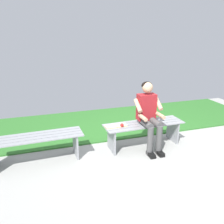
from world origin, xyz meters
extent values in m
cube|color=#9E9E99|center=(1.00, 1.00, -0.02)|extent=(10.00, 7.00, 0.04)
cube|color=#2D6B28|center=(1.00, -1.40, 0.01)|extent=(9.00, 2.06, 0.03)
cube|color=gray|center=(0.01, -0.17, 0.47)|extent=(1.58, 0.15, 0.02)
cube|color=gray|center=(0.00, -0.06, 0.47)|extent=(1.58, 0.15, 0.02)
cube|color=gray|center=(0.00, 0.06, 0.47)|extent=(1.58, 0.15, 0.02)
cube|color=gray|center=(-0.01, 0.17, 0.47)|extent=(1.58, 0.15, 0.02)
cube|color=gray|center=(-0.67, -0.02, 0.23)|extent=(0.04, 0.40, 0.46)
cube|color=gray|center=(0.67, 0.02, 0.23)|extent=(0.04, 0.40, 0.46)
cube|color=gray|center=(2.00, -0.17, 0.47)|extent=(1.56, 0.15, 0.02)
cube|color=gray|center=(2.00, -0.06, 0.47)|extent=(1.56, 0.15, 0.02)
cube|color=gray|center=(1.99, 0.06, 0.47)|extent=(1.56, 0.15, 0.02)
cube|color=gray|center=(1.99, 0.17, 0.47)|extent=(1.56, 0.15, 0.02)
cube|color=gray|center=(1.34, -0.02, 0.23)|extent=(0.04, 0.40, 0.46)
cube|color=maroon|center=(-0.04, -0.02, 0.80)|extent=(0.34, 0.20, 0.50)
sphere|color=tan|center=(-0.04, -0.01, 1.18)|extent=(0.20, 0.20, 0.20)
ellipsoid|color=black|center=(-0.04, -0.04, 1.21)|extent=(0.20, 0.19, 0.15)
cylinder|color=#4C4C4C|center=(-0.13, 0.18, 0.55)|extent=(0.13, 0.40, 0.13)
cylinder|color=#4C4C4C|center=(0.05, 0.18, 0.55)|extent=(0.13, 0.40, 0.13)
cylinder|color=#4C4C4C|center=(-0.13, 0.38, 0.27)|extent=(0.11, 0.11, 0.55)
cube|color=black|center=(-0.13, 0.44, 0.04)|extent=(0.10, 0.22, 0.07)
cylinder|color=#4C4C4C|center=(0.05, 0.38, 0.27)|extent=(0.11, 0.11, 0.55)
cube|color=black|center=(0.05, 0.44, 0.04)|extent=(0.10, 0.22, 0.07)
cylinder|color=tan|center=(-0.25, 0.06, 0.87)|extent=(0.08, 0.28, 0.23)
cylinder|color=tan|center=(-0.22, 0.22, 0.69)|extent=(0.07, 0.26, 0.07)
cylinder|color=tan|center=(0.17, 0.06, 0.87)|extent=(0.08, 0.28, 0.23)
cylinder|color=tan|center=(0.14, 0.22, 0.69)|extent=(0.07, 0.26, 0.07)
sphere|color=red|center=(0.47, 0.04, 0.51)|extent=(0.07, 0.07, 0.07)
cube|color=white|center=(0.46, -0.02, 0.49)|extent=(0.20, 0.16, 0.02)
cube|color=white|center=(0.67, -0.02, 0.49)|extent=(0.20, 0.16, 0.02)
cube|color=#BF8C1E|center=(0.57, -0.02, 0.48)|extent=(0.42, 0.17, 0.01)
camera|label=1|loc=(1.90, 3.88, 2.15)|focal=38.09mm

